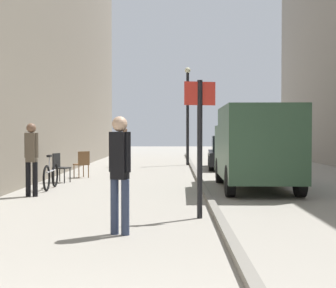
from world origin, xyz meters
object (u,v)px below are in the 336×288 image
delivery_van (255,145)px  pedestrian_mid_block (125,144)px  bicycle_leaning (51,176)px  cafe_chair_by_doorway (82,162)px  parked_car (229,153)px  lamp_post (188,109)px  street_sign_post (200,136)px  pedestrian_main_foreground (120,166)px  cafe_chair_near_window (60,165)px  pedestrian_far_crossing (31,154)px

delivery_van → pedestrian_mid_block: bearing=118.4°
bicycle_leaning → cafe_chair_by_doorway: size_ratio=1.88×
delivery_van → parked_car: delivery_van is taller
parked_car → lamp_post: bearing=130.7°
pedestrian_mid_block → cafe_chair_by_doorway: 5.45m
street_sign_post → bicycle_leaning: bearing=-62.8°
parked_car → cafe_chair_by_doorway: (-5.67, -4.42, -0.17)m
pedestrian_main_foreground → parked_car: pedestrian_main_foreground is taller
pedestrian_main_foreground → parked_car: bearing=-83.9°
cafe_chair_by_doorway → delivery_van: bearing=-69.8°
cafe_chair_near_window → cafe_chair_by_doorway: size_ratio=1.00×
street_sign_post → parked_car: bearing=-112.1°
pedestrian_mid_block → pedestrian_far_crossing: pedestrian_far_crossing is taller
pedestrian_mid_block → delivery_van: delivery_van is taller
delivery_van → cafe_chair_near_window: 6.29m
pedestrian_far_crossing → parked_car: 11.20m
pedestrian_mid_block → bicycle_leaning: (-1.23, -8.75, -0.67)m
pedestrian_mid_block → street_sign_post: bearing=-80.2°
pedestrian_mid_block → lamp_post: (2.93, 1.40, 1.67)m
pedestrian_main_foreground → bicycle_leaning: (-2.65, 6.18, -0.70)m
delivery_van → bicycle_leaning: size_ratio=2.80×
pedestrian_main_foreground → cafe_chair_by_doorway: 9.89m
pedestrian_mid_block → pedestrian_far_crossing: (-1.31, -10.37, 0.02)m
pedestrian_main_foreground → delivery_van: bearing=-97.6°
pedestrian_mid_block → parked_car: (4.71, -0.92, -0.34)m
pedestrian_main_foreground → cafe_chair_near_window: pedestrian_main_foreground is taller
pedestrian_mid_block → cafe_chair_by_doorway: (-0.97, -5.34, -0.50)m
pedestrian_main_foreground → pedestrian_far_crossing: size_ratio=1.02×
pedestrian_far_crossing → pedestrian_main_foreground: bearing=-51.0°
lamp_post → bicycle_leaning: bearing=-112.3°
cafe_chair_near_window → pedestrian_main_foreground: bearing=35.4°
delivery_van → street_sign_post: 5.04m
delivery_van → pedestrian_main_foreground: bearing=-116.2°
lamp_post → bicycle_leaning: (-4.16, -10.15, -2.34)m
parked_car → street_sign_post: street_sign_post is taller
delivery_van → bicycle_leaning: 5.87m
pedestrian_far_crossing → cafe_chair_near_window: 3.48m
pedestrian_main_foreground → pedestrian_mid_block: (-1.42, 14.93, -0.03)m
delivery_van → parked_car: bearing=89.8°
cafe_chair_by_doorway → parked_car: bearing=-0.4°
bicycle_leaning → pedestrian_far_crossing: bearing=-94.1°
parked_car → cafe_chair_near_window: parked_car is taller
street_sign_post → cafe_chair_by_doorway: (-3.73, 8.08, -1.00)m
bicycle_leaning → street_sign_post: bearing=-50.9°
delivery_van → street_sign_post: street_sign_post is taller
cafe_chair_by_doorway → pedestrian_far_crossing: bearing=-132.2°
parked_car → cafe_chair_by_doorway: bearing=-138.8°
pedestrian_main_foreground → street_sign_post: 2.07m
pedestrian_mid_block → pedestrian_far_crossing: bearing=-99.0°
pedestrian_far_crossing → lamp_post: lamp_post is taller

